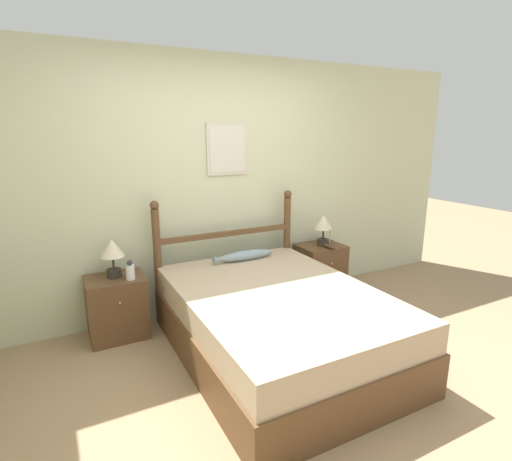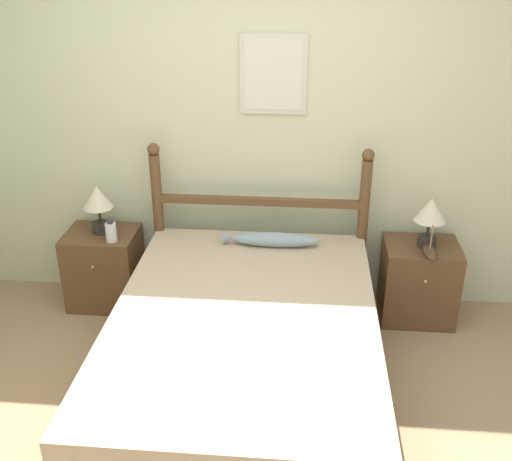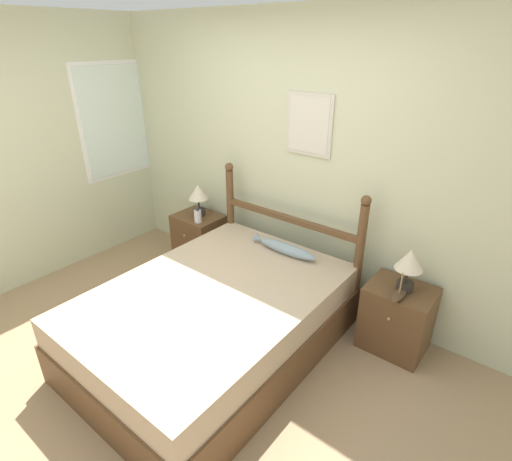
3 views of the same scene
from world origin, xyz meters
The scene contains 11 objects.
ground_plane centered at (0.00, 0.00, 0.00)m, with size 16.00×16.00×0.00m, color #9E7F5B.
wall_back centered at (0.00, 1.73, 1.28)m, with size 6.40×0.08×2.55m.
bed centered at (0.10, 0.54, 0.28)m, with size 1.50×2.09×0.57m.
headboard centered at (0.10, 1.55, 0.66)m, with size 1.51×0.08×1.21m.
nightstand_left centered at (-1.02, 1.47, 0.28)m, with size 0.50×0.43×0.56m.
nightstand_right centered at (1.22, 1.47, 0.28)m, with size 0.50×0.43×0.56m.
table_lamp_left centered at (-1.01, 1.49, 0.80)m, with size 0.21×0.21×0.35m.
table_lamp_right centered at (1.24, 1.46, 0.80)m, with size 0.21×0.21×0.35m.
bottle centered at (-0.90, 1.36, 0.64)m, with size 0.08×0.08×0.18m.
model_boat centered at (1.24, 1.34, 0.59)m, with size 0.08×0.24×0.21m.
fish_pillow centered at (0.20, 1.36, 0.62)m, with size 0.64×0.12×0.09m.
Camera 1 is at (-1.44, -2.04, 1.81)m, focal length 28.00 mm.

